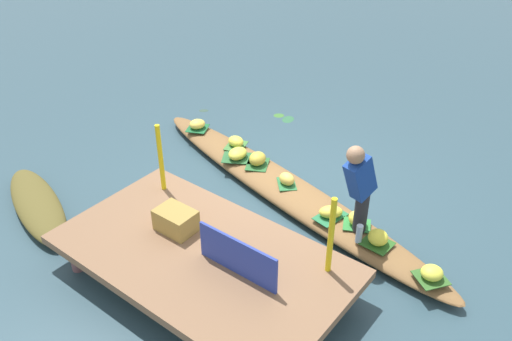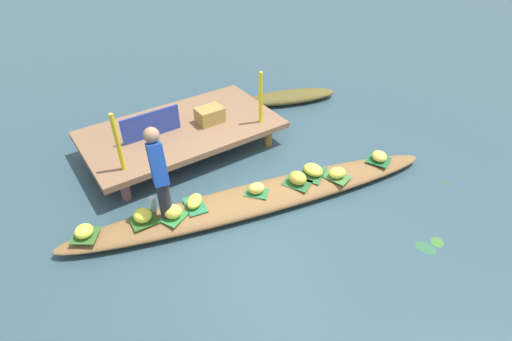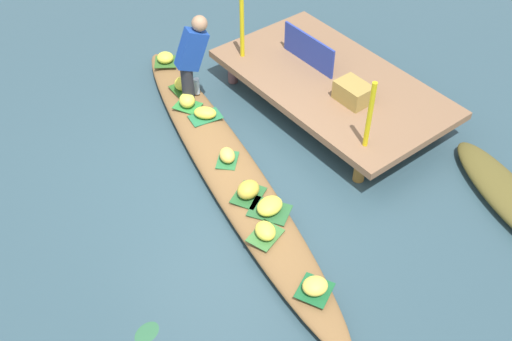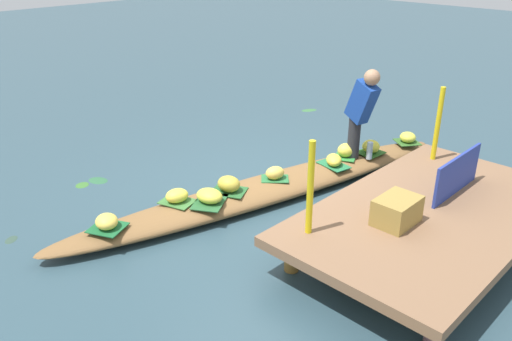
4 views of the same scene
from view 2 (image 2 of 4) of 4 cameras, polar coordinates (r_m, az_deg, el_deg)
name	(u,v)px [view 2 (image 2 of 4)]	position (r m, az deg, el deg)	size (l,w,h in m)	color
canal_water	(260,203)	(5.91, 0.50, -4.66)	(40.00, 40.00, 0.00)	#304B56
dock_platform	(182,130)	(6.96, -10.42, 5.60)	(3.20, 1.80, 0.43)	#846044
vendor_boat	(260,198)	(5.84, 0.51, -3.88)	(5.55, 0.67, 0.21)	brown
moored_boat	(290,97)	(8.56, 4.75, 10.27)	(1.97, 0.54, 0.21)	brown
leaf_mat_0	(379,160)	(6.68, 16.85, 1.42)	(0.31, 0.33, 0.01)	#1B6031
banana_bunch_0	(379,156)	(6.64, 16.96, 1.94)	(0.22, 0.26, 0.15)	#F7D251
leaf_mat_1	(144,220)	(5.53, -15.48, -6.76)	(0.33, 0.30, 0.01)	#2B5F21
banana_bunch_1	(143,215)	(5.47, -15.63, -6.08)	(0.24, 0.23, 0.18)	yellow
leaf_mat_2	(174,217)	(5.49, -11.47, -6.40)	(0.33, 0.27, 0.01)	#2E8238
banana_bunch_2	(173,212)	(5.43, -11.59, -5.70)	(0.23, 0.21, 0.18)	#F9E34B
leaf_mat_3	(297,183)	(5.96, 5.82, -1.75)	(0.38, 0.30, 0.01)	#28612E
banana_bunch_3	(298,178)	(5.90, 5.87, -1.05)	(0.27, 0.23, 0.18)	gold
leaf_mat_4	(195,205)	(5.62, -8.58, -4.81)	(0.41, 0.25, 0.01)	#267444
banana_bunch_4	(194,201)	(5.57, -8.64, -4.28)	(0.29, 0.20, 0.14)	yellow
leaf_mat_5	(313,174)	(6.16, 7.96, -0.46)	(0.44, 0.32, 0.01)	#296032
banana_bunch_5	(313,170)	(6.12, 8.02, 0.10)	(0.32, 0.25, 0.15)	yellow
leaf_mat_6	(85,235)	(5.57, -22.88, -8.40)	(0.31, 0.31, 0.01)	#336227
banana_bunch_6	(84,231)	(5.52, -23.05, -7.86)	(0.22, 0.24, 0.15)	#E6E044
leaf_mat_7	(256,193)	(5.75, 0.05, -3.13)	(0.33, 0.24, 0.01)	#2A703B
banana_bunch_7	(256,188)	(5.70, 0.05, -2.52)	(0.24, 0.18, 0.16)	#F6CF54
leaf_mat_8	(337,177)	(6.16, 11.29, -0.87)	(0.36, 0.27, 0.01)	#3E7737
banana_bunch_8	(337,173)	(6.12, 11.37, -0.32)	(0.26, 0.21, 0.15)	yellow
vendor_person	(159,170)	(5.16, -13.53, 0.04)	(0.27, 0.48, 1.23)	#28282D
water_bottle	(153,204)	(5.57, -14.24, -4.61)	(0.08, 0.08, 0.23)	silver
market_banner	(151,125)	(6.67, -14.54, 6.28)	(0.97, 0.03, 0.43)	#273A97
railing_post_west	(118,143)	(5.89, -18.88, 3.72)	(0.06, 0.06, 0.90)	yellow
railing_post_east	(261,98)	(6.76, 0.67, 10.18)	(0.06, 0.06, 0.90)	yellow
produce_crate	(210,115)	(6.95, -6.51, 7.75)	(0.44, 0.32, 0.26)	olive
drifting_plant_0	(447,183)	(6.92, 25.32, -1.66)	(0.17, 0.11, 0.01)	#31493D
drifting_plant_2	(425,248)	(5.72, 22.71, -9.98)	(0.28, 0.20, 0.01)	#2D633E
drifting_plant_3	(437,242)	(5.86, 24.12, -9.14)	(0.16, 0.19, 0.01)	#3A702E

